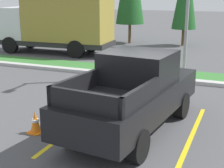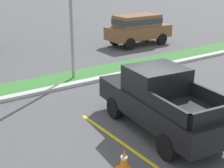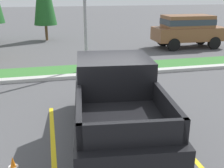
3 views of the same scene
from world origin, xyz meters
name	(u,v)px [view 2 (image 2 of 3)]	position (x,y,z in m)	size (l,w,h in m)	color
ground_plane	(145,126)	(0.00, 0.00, 0.00)	(120.00, 120.00, 0.00)	#4C4C4F
parking_line_near	(122,143)	(-1.33, -0.47, 0.00)	(0.12, 4.80, 0.01)	yellow
parking_line_far	(192,118)	(1.77, -0.47, 0.00)	(0.12, 4.80, 0.01)	yellow
curb_strip	(75,84)	(0.00, 5.00, 0.07)	(56.00, 0.40, 0.15)	#B2B2AD
grass_median	(64,79)	(0.00, 6.10, 0.03)	(56.00, 1.80, 0.06)	#387533
pickup_truck_main	(160,100)	(0.23, -0.42, 1.04)	(2.48, 5.41, 2.10)	black
suv_distant	(138,27)	(7.66, 9.98, 1.24)	(4.62, 2.00, 2.10)	black
traffic_cone	(124,159)	(-2.10, -1.63, 0.29)	(0.36, 0.36, 0.60)	orange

